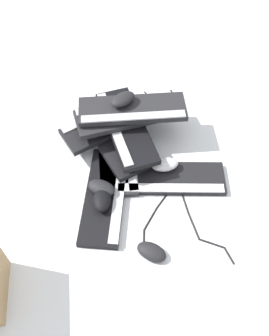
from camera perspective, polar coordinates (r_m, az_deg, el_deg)
name	(u,v)px	position (r m, az deg, el deg)	size (l,w,h in m)	color
ground_plane	(131,174)	(1.54, -0.57, -0.94)	(3.20, 3.20, 0.00)	silver
keyboard_0	(117,153)	(1.60, -2.67, 2.37)	(0.46, 0.28, 0.03)	#232326
keyboard_1	(106,195)	(1.47, -4.41, -4.20)	(0.46, 0.34, 0.03)	black
keyboard_2	(170,179)	(1.52, 5.43, -1.65)	(0.32, 0.46, 0.03)	black
keyboard_3	(112,137)	(1.61, -3.48, 4.76)	(0.45, 0.19, 0.03)	black
keyboard_4	(112,121)	(1.63, -3.52, 7.11)	(0.21, 0.46, 0.03)	black
keyboard_5	(125,127)	(1.57, -1.39, 6.27)	(0.45, 0.20, 0.03)	black
keyboard_6	(128,113)	(1.58, -1.00, 8.32)	(0.20, 0.46, 0.03)	#232326
keyboard_7	(133,110)	(1.55, -0.31, 8.90)	(0.29, 0.46, 0.03)	#232326
mouse_0	(102,188)	(1.45, -5.03, -3.01)	(0.11, 0.07, 0.04)	black
mouse_1	(165,164)	(1.52, 4.63, 0.56)	(0.11, 0.07, 0.04)	silver
mouse_2	(152,252)	(1.35, 2.62, -12.63)	(0.11, 0.07, 0.04)	black
mouse_3	(102,200)	(1.42, -4.96, -4.81)	(0.11, 0.07, 0.04)	black
mouse_4	(123,99)	(1.55, -1.77, 10.44)	(0.11, 0.07, 0.04)	black
mouse_5	(106,119)	(1.72, -4.40, 7.41)	(0.11, 0.07, 0.04)	silver
cable_0	(152,178)	(1.53, 2.62, -1.55)	(0.55, 0.23, 0.01)	black
cable_1	(197,211)	(1.46, 9.55, -6.44)	(0.43, 0.18, 0.01)	black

